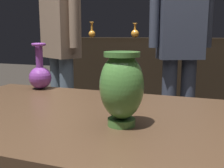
{
  "coord_description": "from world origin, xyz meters",
  "views": [
    {
      "loc": [
        0.28,
        -0.71,
        1.03
      ],
      "look_at": [
        0.04,
        -0.03,
        0.9
      ],
      "focal_mm": 44.0,
      "sensor_mm": 36.0,
      "label": 1
    }
  ],
  "objects_px": {
    "shelf_vase_left": "(135,33)",
    "visitor_center_back": "(181,36)",
    "vase_tall_behind": "(40,74)",
    "shelf_vase_far_left": "(92,33)",
    "vase_centerpiece": "(122,86)",
    "visitor_near_left": "(60,36)",
    "shelf_vase_center": "(183,24)"
  },
  "relations": [
    {
      "from": "shelf_vase_left",
      "to": "visitor_center_back",
      "type": "height_order",
      "value": "visitor_center_back"
    },
    {
      "from": "vase_tall_behind",
      "to": "shelf_vase_far_left",
      "type": "bearing_deg",
      "value": 107.87
    },
    {
      "from": "shelf_vase_far_left",
      "to": "visitor_center_back",
      "type": "xyz_separation_m",
      "value": [
        1.1,
        -0.89,
        -0.03
      ]
    },
    {
      "from": "shelf_vase_left",
      "to": "vase_centerpiece",
      "type": "bearing_deg",
      "value": -75.59
    },
    {
      "from": "vase_centerpiece",
      "to": "visitor_center_back",
      "type": "xyz_separation_m",
      "value": [
        -0.01,
        1.44,
        0.12
      ]
    },
    {
      "from": "vase_centerpiece",
      "to": "vase_tall_behind",
      "type": "height_order",
      "value": "vase_tall_behind"
    },
    {
      "from": "shelf_vase_left",
      "to": "shelf_vase_far_left",
      "type": "xyz_separation_m",
      "value": [
        -0.52,
        0.01,
        0.0
      ]
    },
    {
      "from": "vase_tall_behind",
      "to": "visitor_center_back",
      "type": "relative_size",
      "value": 0.11
    },
    {
      "from": "vase_centerpiece",
      "to": "visitor_near_left",
      "type": "distance_m",
      "value": 1.56
    },
    {
      "from": "visitor_center_back",
      "to": "shelf_vase_center",
      "type": "bearing_deg",
      "value": -110.01
    },
    {
      "from": "vase_centerpiece",
      "to": "shelf_vase_left",
      "type": "height_order",
      "value": "shelf_vase_left"
    },
    {
      "from": "vase_tall_behind",
      "to": "shelf_vase_center",
      "type": "xyz_separation_m",
      "value": [
        0.4,
        1.89,
        0.27
      ]
    },
    {
      "from": "shelf_vase_far_left",
      "to": "vase_tall_behind",
      "type": "bearing_deg",
      "value": -72.13
    },
    {
      "from": "shelf_vase_left",
      "to": "shelf_vase_far_left",
      "type": "height_order",
      "value": "shelf_vase_far_left"
    },
    {
      "from": "visitor_center_back",
      "to": "vase_tall_behind",
      "type": "bearing_deg",
      "value": 42.62
    },
    {
      "from": "vase_tall_behind",
      "to": "visitor_near_left",
      "type": "relative_size",
      "value": 0.11
    },
    {
      "from": "visitor_near_left",
      "to": "visitor_center_back",
      "type": "distance_m",
      "value": 0.92
    },
    {
      "from": "vase_tall_behind",
      "to": "shelf_vase_center",
      "type": "distance_m",
      "value": 1.95
    },
    {
      "from": "shelf_vase_far_left",
      "to": "visitor_near_left",
      "type": "bearing_deg",
      "value": -79.17
    },
    {
      "from": "vase_tall_behind",
      "to": "visitor_center_back",
      "type": "bearing_deg",
      "value": 67.3
    },
    {
      "from": "shelf_vase_far_left",
      "to": "visitor_near_left",
      "type": "relative_size",
      "value": 0.1
    },
    {
      "from": "shelf_vase_far_left",
      "to": "visitor_near_left",
      "type": "height_order",
      "value": "visitor_near_left"
    },
    {
      "from": "shelf_vase_center",
      "to": "visitor_near_left",
      "type": "height_order",
      "value": "visitor_near_left"
    },
    {
      "from": "shelf_vase_left",
      "to": "visitor_near_left",
      "type": "distance_m",
      "value": 1.1
    },
    {
      "from": "visitor_center_back",
      "to": "visitor_near_left",
      "type": "bearing_deg",
      "value": -13.45
    },
    {
      "from": "shelf_vase_center",
      "to": "visitor_center_back",
      "type": "distance_m",
      "value": 0.8
    },
    {
      "from": "vase_centerpiece",
      "to": "vase_tall_behind",
      "type": "relative_size",
      "value": 0.97
    },
    {
      "from": "vase_centerpiece",
      "to": "visitor_near_left",
      "type": "xyz_separation_m",
      "value": [
        -0.91,
        1.26,
        0.11
      ]
    },
    {
      "from": "visitor_near_left",
      "to": "visitor_center_back",
      "type": "relative_size",
      "value": 1.0
    },
    {
      "from": "vase_centerpiece",
      "to": "shelf_vase_far_left",
      "type": "distance_m",
      "value": 2.59
    },
    {
      "from": "shelf_vase_far_left",
      "to": "shelf_vase_center",
      "type": "height_order",
      "value": "shelf_vase_center"
    },
    {
      "from": "vase_tall_behind",
      "to": "vase_centerpiece",
      "type": "bearing_deg",
      "value": -35.48
    }
  ]
}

